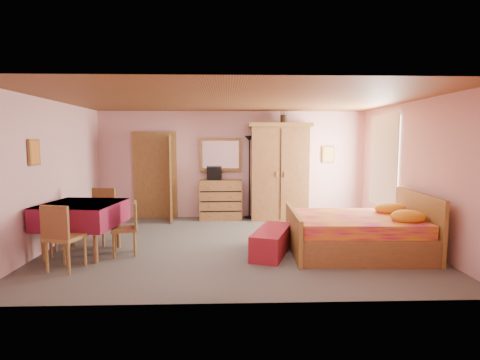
{
  "coord_description": "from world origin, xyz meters",
  "views": [
    {
      "loc": [
        -0.14,
        -6.68,
        1.88
      ],
      "look_at": [
        0.1,
        0.3,
        1.15
      ],
      "focal_mm": 28.0,
      "sensor_mm": 36.0,
      "label": 1
    }
  ],
  "objects_px": {
    "bed": "(356,223)",
    "chair_north": "(99,216)",
    "chair_east": "(124,228)",
    "wall_mirror": "(221,155)",
    "chest_of_drawers": "(221,200)",
    "dining_table": "(83,229)",
    "chair_south": "(65,236)",
    "sunflower_vase": "(284,112)",
    "stereo": "(214,173)",
    "bench": "(272,241)",
    "wardrobe": "(279,172)",
    "chair_west": "(41,229)",
    "floor_lamp": "(249,177)"
  },
  "relations": [
    {
      "from": "bed",
      "to": "chair_north",
      "type": "height_order",
      "value": "bed"
    },
    {
      "from": "bed",
      "to": "chair_east",
      "type": "bearing_deg",
      "value": -177.55
    },
    {
      "from": "wall_mirror",
      "to": "chest_of_drawers",
      "type": "bearing_deg",
      "value": -92.74
    },
    {
      "from": "dining_table",
      "to": "chair_east",
      "type": "bearing_deg",
      "value": -5.26
    },
    {
      "from": "bed",
      "to": "chair_south",
      "type": "relative_size",
      "value": 2.24
    },
    {
      "from": "dining_table",
      "to": "sunflower_vase",
      "type": "bearing_deg",
      "value": 36.25
    },
    {
      "from": "sunflower_vase",
      "to": "stereo",
      "type": "bearing_deg",
      "value": 178.46
    },
    {
      "from": "chair_south",
      "to": "chair_east",
      "type": "xyz_separation_m",
      "value": [
        0.66,
        0.69,
        -0.05
      ]
    },
    {
      "from": "bench",
      "to": "chair_south",
      "type": "bearing_deg",
      "value": -167.97
    },
    {
      "from": "bench",
      "to": "chair_east",
      "type": "bearing_deg",
      "value": 179.28
    },
    {
      "from": "chest_of_drawers",
      "to": "bench",
      "type": "distance_m",
      "value": 2.98
    },
    {
      "from": "chest_of_drawers",
      "to": "wall_mirror",
      "type": "relative_size",
      "value": 0.99
    },
    {
      "from": "stereo",
      "to": "dining_table",
      "type": "height_order",
      "value": "stereo"
    },
    {
      "from": "sunflower_vase",
      "to": "dining_table",
      "type": "height_order",
      "value": "sunflower_vase"
    },
    {
      "from": "stereo",
      "to": "chair_east",
      "type": "distance_m",
      "value": 3.25
    },
    {
      "from": "wall_mirror",
      "to": "chair_south",
      "type": "bearing_deg",
      "value": -123.55
    },
    {
      "from": "chair_north",
      "to": "bench",
      "type": "bearing_deg",
      "value": 177.55
    },
    {
      "from": "stereo",
      "to": "sunflower_vase",
      "type": "height_order",
      "value": "sunflower_vase"
    },
    {
      "from": "stereo",
      "to": "wardrobe",
      "type": "distance_m",
      "value": 1.56
    },
    {
      "from": "chair_west",
      "to": "chair_south",
      "type": "bearing_deg",
      "value": 32.98
    },
    {
      "from": "wall_mirror",
      "to": "bench",
      "type": "xyz_separation_m",
      "value": [
        0.9,
        -3.04,
        -1.34
      ]
    },
    {
      "from": "floor_lamp",
      "to": "chair_south",
      "type": "distance_m",
      "value": 4.64
    },
    {
      "from": "bench",
      "to": "chair_west",
      "type": "xyz_separation_m",
      "value": [
        -3.79,
        0.02,
        0.24
      ]
    },
    {
      "from": "floor_lamp",
      "to": "chair_north",
      "type": "distance_m",
      "value": 3.66
    },
    {
      "from": "wall_mirror",
      "to": "sunflower_vase",
      "type": "bearing_deg",
      "value": -10.13
    },
    {
      "from": "chair_north",
      "to": "floor_lamp",
      "type": "bearing_deg",
      "value": -132.07
    },
    {
      "from": "sunflower_vase",
      "to": "bench",
      "type": "height_order",
      "value": "sunflower_vase"
    },
    {
      "from": "bed",
      "to": "chair_east",
      "type": "distance_m",
      "value": 3.87
    },
    {
      "from": "floor_lamp",
      "to": "chair_south",
      "type": "height_order",
      "value": "floor_lamp"
    },
    {
      "from": "chair_east",
      "to": "chair_west",
      "type": "bearing_deg",
      "value": 78.11
    },
    {
      "from": "bed",
      "to": "chair_west",
      "type": "distance_m",
      "value": 5.21
    },
    {
      "from": "floor_lamp",
      "to": "sunflower_vase",
      "type": "distance_m",
      "value": 1.77
    },
    {
      "from": "wall_mirror",
      "to": "chair_north",
      "type": "height_order",
      "value": "wall_mirror"
    },
    {
      "from": "wardrobe",
      "to": "sunflower_vase",
      "type": "relative_size",
      "value": 4.14
    },
    {
      "from": "stereo",
      "to": "sunflower_vase",
      "type": "bearing_deg",
      "value": -1.54
    },
    {
      "from": "sunflower_vase",
      "to": "chair_west",
      "type": "relative_size",
      "value": 0.61
    },
    {
      "from": "bench",
      "to": "chair_north",
      "type": "bearing_deg",
      "value": 166.46
    },
    {
      "from": "stereo",
      "to": "bed",
      "type": "distance_m",
      "value": 3.82
    },
    {
      "from": "bed",
      "to": "dining_table",
      "type": "relative_size",
      "value": 1.87
    },
    {
      "from": "sunflower_vase",
      "to": "bench",
      "type": "relative_size",
      "value": 0.44
    },
    {
      "from": "chest_of_drawers",
      "to": "chair_east",
      "type": "xyz_separation_m",
      "value": [
        -1.54,
        -2.8,
        -0.03
      ]
    },
    {
      "from": "wardrobe",
      "to": "sunflower_vase",
      "type": "bearing_deg",
      "value": 31.44
    },
    {
      "from": "wardrobe",
      "to": "chair_north",
      "type": "bearing_deg",
      "value": -148.38
    },
    {
      "from": "chest_of_drawers",
      "to": "bench",
      "type": "height_order",
      "value": "chest_of_drawers"
    },
    {
      "from": "chair_south",
      "to": "chair_west",
      "type": "height_order",
      "value": "chair_south"
    },
    {
      "from": "wall_mirror",
      "to": "chair_west",
      "type": "xyz_separation_m",
      "value": [
        -2.89,
        -3.01,
        -1.1
      ]
    },
    {
      "from": "wardrobe",
      "to": "chair_north",
      "type": "relative_size",
      "value": 2.29
    },
    {
      "from": "wall_mirror",
      "to": "dining_table",
      "type": "distance_m",
      "value": 3.87
    },
    {
      "from": "dining_table",
      "to": "chair_north",
      "type": "bearing_deg",
      "value": 86.13
    },
    {
      "from": "dining_table",
      "to": "chair_north",
      "type": "height_order",
      "value": "chair_north"
    }
  ]
}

